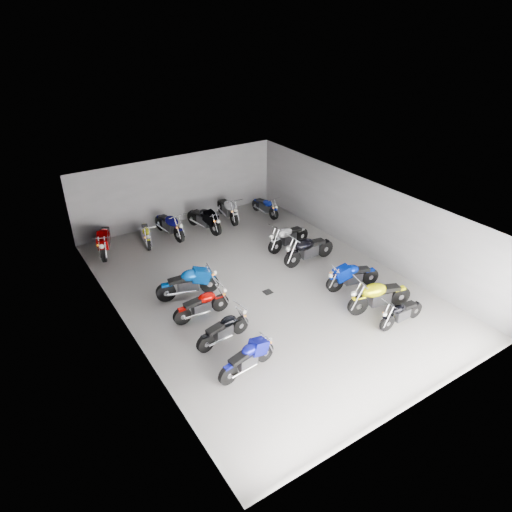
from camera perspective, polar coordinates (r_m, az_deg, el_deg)
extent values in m
plane|color=gray|center=(17.05, 0.53, -3.75)|extent=(14.00, 14.00, 0.00)
cube|color=gray|center=(21.90, -9.68, 8.25)|extent=(10.00, 0.10, 3.20)
cube|color=gray|center=(14.47, -16.25, -4.12)|extent=(0.10, 14.00, 3.20)
cube|color=gray|center=(19.17, 13.18, 4.80)|extent=(0.10, 14.00, 3.20)
cube|color=black|center=(15.54, 0.59, 6.27)|extent=(10.00, 14.00, 0.04)
cube|color=black|center=(16.70, 1.48, -4.52)|extent=(0.32, 0.32, 0.01)
cylinder|color=black|center=(13.63, 1.09, -11.93)|extent=(0.62, 0.22, 0.61)
cylinder|color=black|center=(12.97, -3.51, -14.58)|extent=(0.62, 0.24, 0.61)
cube|color=#2D2D30|center=(13.22, -1.15, -12.93)|extent=(0.65, 0.38, 0.38)
ellipsoid|color=#0E1186|center=(13.13, -0.46, -11.54)|extent=(0.70, 0.48, 0.34)
cube|color=black|center=(12.90, -2.20, -12.65)|extent=(0.61, 0.35, 0.17)
cylinder|color=black|center=(14.64, -2.00, -8.62)|extent=(0.61, 0.20, 0.59)
cylinder|color=black|center=(14.02, -6.33, -10.79)|extent=(0.61, 0.22, 0.59)
cube|color=#2D2D30|center=(14.26, -4.13, -9.40)|extent=(0.64, 0.36, 0.37)
ellipsoid|color=black|center=(14.17, -3.51, -8.13)|extent=(0.68, 0.46, 0.33)
cube|color=black|center=(13.96, -5.14, -9.05)|extent=(0.60, 0.34, 0.17)
cylinder|color=black|center=(15.64, -4.53, -5.87)|extent=(0.62, 0.13, 0.61)
cylinder|color=black|center=(15.18, -9.20, -7.41)|extent=(0.62, 0.15, 0.61)
cube|color=#2D2D30|center=(15.34, -6.85, -6.34)|extent=(0.63, 0.30, 0.38)
ellipsoid|color=#900200|center=(15.24, -6.20, -5.16)|extent=(0.66, 0.39, 0.35)
cube|color=black|center=(15.09, -7.96, -5.86)|extent=(0.59, 0.28, 0.17)
cylinder|color=black|center=(16.62, -5.86, -3.45)|extent=(0.71, 0.28, 0.70)
cylinder|color=black|center=(16.36, -11.19, -4.48)|extent=(0.72, 0.30, 0.70)
cube|color=#2D2D30|center=(16.41, -8.53, -3.64)|extent=(0.76, 0.46, 0.44)
ellipsoid|color=#0444A3|center=(16.27, -7.80, -2.45)|extent=(0.81, 0.58, 0.39)
cube|color=black|center=(16.20, -9.80, -2.97)|extent=(0.71, 0.43, 0.20)
cylinder|color=black|center=(15.32, 16.06, -8.03)|extent=(0.57, 0.12, 0.57)
cylinder|color=black|center=(16.19, 19.20, -6.38)|extent=(0.57, 0.14, 0.57)
cube|color=#2D2D30|center=(15.70, 17.73, -6.92)|extent=(0.58, 0.27, 0.36)
ellipsoid|color=black|center=(15.41, 17.40, -6.31)|extent=(0.61, 0.36, 0.32)
cube|color=black|center=(15.75, 18.55, -5.82)|extent=(0.55, 0.25, 0.16)
cylinder|color=black|center=(15.75, 12.61, -6.04)|extent=(0.75, 0.31, 0.73)
cylinder|color=black|center=(16.60, 17.53, -4.79)|extent=(0.75, 0.33, 0.73)
cube|color=#2D2D30|center=(16.10, 15.19, -5.07)|extent=(0.80, 0.50, 0.46)
ellipsoid|color=#ECEA05|center=(15.77, 14.60, -4.16)|extent=(0.86, 0.62, 0.41)
cube|color=black|center=(16.12, 16.42, -3.85)|extent=(0.75, 0.47, 0.21)
cylinder|color=black|center=(16.80, 9.80, -3.45)|extent=(0.67, 0.27, 0.65)
cylinder|color=black|center=(17.51, 14.05, -2.49)|extent=(0.67, 0.29, 0.65)
cube|color=#2D2D30|center=(17.09, 12.00, -2.67)|extent=(0.72, 0.45, 0.41)
ellipsoid|color=#0321AF|center=(16.82, 11.46, -1.87)|extent=(0.77, 0.55, 0.37)
cube|color=black|center=(17.11, 13.04, -1.65)|extent=(0.67, 0.42, 0.19)
cylinder|color=black|center=(18.10, 4.57, -0.38)|extent=(0.73, 0.15, 0.73)
cylinder|color=black|center=(19.04, 8.58, 0.95)|extent=(0.73, 0.18, 0.73)
cube|color=#2D2D30|center=(18.50, 6.65, 0.61)|extent=(0.75, 0.35, 0.46)
ellipsoid|color=black|center=(18.19, 6.09, 1.42)|extent=(0.78, 0.46, 0.41)
cube|color=black|center=(18.57, 7.59, 1.77)|extent=(0.70, 0.32, 0.21)
cylinder|color=black|center=(19.09, 2.41, 1.25)|extent=(0.69, 0.23, 0.68)
cylinder|color=black|center=(20.06, 5.66, 2.58)|extent=(0.69, 0.25, 0.68)
cube|color=#2D2D30|center=(19.51, 4.08, 2.21)|extent=(0.73, 0.41, 0.42)
ellipsoid|color=#B6B6BB|center=(19.21, 3.62, 2.91)|extent=(0.77, 0.52, 0.38)
cube|color=black|center=(19.60, 4.83, 3.28)|extent=(0.68, 0.38, 0.19)
cylinder|color=black|center=(19.45, -18.47, 0.30)|extent=(0.41, 0.73, 0.73)
cylinder|color=black|center=(20.92, -18.10, 2.44)|extent=(0.43, 0.74, 0.73)
cube|color=#2D2D30|center=(20.13, -18.33, 1.70)|extent=(0.59, 0.82, 0.46)
ellipsoid|color=#860304|center=(19.75, -18.55, 2.31)|extent=(0.71, 0.89, 0.41)
cube|color=black|center=(20.32, -18.38, 2.96)|extent=(0.55, 0.76, 0.21)
cylinder|color=black|center=(19.88, -13.26, 1.50)|extent=(0.26, 0.60, 0.59)
cylinder|color=black|center=(21.08, -13.71, 3.09)|extent=(0.28, 0.61, 0.59)
cube|color=#2D2D30|center=(20.44, -13.52, 2.55)|extent=(0.41, 0.65, 0.37)
ellipsoid|color=yellow|center=(20.13, -13.55, 3.06)|extent=(0.51, 0.70, 0.33)
cube|color=black|center=(20.59, -13.70, 3.54)|extent=(0.39, 0.61, 0.17)
cylinder|color=black|center=(20.27, -9.58, 2.64)|extent=(0.24, 0.72, 0.71)
cylinder|color=black|center=(21.53, -11.85, 4.06)|extent=(0.26, 0.72, 0.71)
cube|color=#2D2D30|center=(20.85, -10.78, 3.64)|extent=(0.42, 0.75, 0.44)
ellipsoid|color=#0C0961|center=(20.51, -10.52, 4.31)|extent=(0.54, 0.80, 0.40)
cube|color=black|center=(21.00, -11.35, 4.71)|extent=(0.39, 0.71, 0.20)
cylinder|color=black|center=(20.66, -5.08, 3.47)|extent=(0.29, 0.72, 0.70)
cylinder|color=black|center=(21.79, -7.84, 4.73)|extent=(0.31, 0.72, 0.70)
cube|color=#2D2D30|center=(21.17, -6.52, 4.39)|extent=(0.48, 0.77, 0.44)
ellipsoid|color=black|center=(20.85, -6.14, 5.07)|extent=(0.59, 0.83, 0.40)
cube|color=black|center=(21.30, -7.17, 5.41)|extent=(0.45, 0.72, 0.20)
cylinder|color=black|center=(21.56, -2.74, 4.70)|extent=(0.23, 0.71, 0.70)
cylinder|color=black|center=(22.91, -4.34, 6.17)|extent=(0.25, 0.72, 0.70)
cube|color=#2D2D30|center=(22.18, -3.57, 5.71)|extent=(0.41, 0.75, 0.44)
ellipsoid|color=silver|center=(21.84, -3.35, 6.33)|extent=(0.52, 0.79, 0.39)
cube|color=black|center=(22.36, -3.95, 6.75)|extent=(0.38, 0.70, 0.20)
cylinder|color=black|center=(22.20, 2.22, 5.31)|extent=(0.17, 0.60, 0.60)
cylinder|color=black|center=(23.16, 0.07, 6.38)|extent=(0.19, 0.61, 0.60)
cube|color=#2D2D30|center=(22.64, 1.13, 6.07)|extent=(0.33, 0.63, 0.37)
ellipsoid|color=navy|center=(22.38, 1.46, 6.61)|extent=(0.42, 0.66, 0.34)
cube|color=black|center=(22.75, 0.66, 6.91)|extent=(0.31, 0.59, 0.17)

